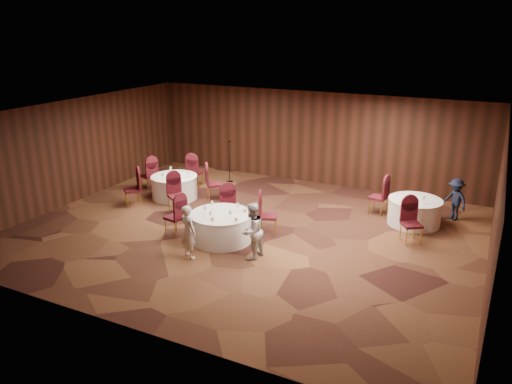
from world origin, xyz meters
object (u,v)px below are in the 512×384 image
at_px(table_main, 221,227).
at_px(mic_stand, 229,170).
at_px(table_left, 175,187).
at_px(table_right, 414,212).
at_px(woman_a, 188,232).
at_px(woman_b, 252,231).
at_px(man_c, 455,199).

height_order(table_main, mic_stand, mic_stand).
distance_m(table_main, table_left, 3.74).
height_order(table_left, table_right, same).
distance_m(table_main, mic_stand, 5.03).
height_order(mic_stand, woman_a, mic_stand).
xyz_separation_m(table_main, mic_stand, (-2.26, 4.49, 0.05)).
distance_m(table_left, mic_stand, 2.40).
xyz_separation_m(table_left, woman_b, (4.20, -2.80, 0.33)).
bearing_deg(man_c, woman_a, -95.07).
xyz_separation_m(table_right, mic_stand, (-6.57, 1.15, 0.05)).
height_order(table_main, woman_b, woman_b).
relative_size(mic_stand, man_c, 1.22).
bearing_deg(woman_a, table_right, -111.43).
bearing_deg(woman_a, table_left, -27.30).
height_order(table_main, table_left, same).
xyz_separation_m(woman_a, man_c, (5.47, 5.44, -0.05)).
height_order(table_left, woman_b, woman_b).
bearing_deg(table_right, table_main, -142.23).
height_order(table_right, mic_stand, mic_stand).
bearing_deg(table_left, woman_a, -50.54).
xyz_separation_m(woman_b, man_c, (4.09, 4.80, -0.09)).
bearing_deg(woman_b, man_c, 147.45).
distance_m(table_left, table_right, 7.42).
bearing_deg(mic_stand, table_left, -108.41).
height_order(table_main, woman_a, woman_a).
distance_m(mic_stand, man_c, 7.55).
xyz_separation_m(woman_a, woman_b, (1.38, 0.64, 0.03)).
distance_m(woman_b, man_c, 6.31).
height_order(mic_stand, man_c, mic_stand).
distance_m(mic_stand, woman_a, 6.08).
bearing_deg(table_left, man_c, 13.58).
relative_size(table_main, woman_b, 1.16).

